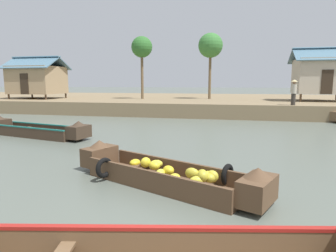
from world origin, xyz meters
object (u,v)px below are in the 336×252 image
(palm_tree_mid, at_px, (210,46))
(palm_tree_far, at_px, (142,48))
(cargo_boat_upstream, at_px, (36,130))
(vendor_person, at_px, (294,91))
(stilt_house_left, at_px, (37,79))
(banana_boat, at_px, (165,173))
(stilt_house_mid_left, at_px, (321,75))

(palm_tree_mid, relative_size, palm_tree_far, 1.05)
(cargo_boat_upstream, bearing_deg, vendor_person, 34.67)
(palm_tree_far, relative_size, vendor_person, 3.35)
(cargo_boat_upstream, height_order, palm_tree_far, palm_tree_far)
(stilt_house_left, bearing_deg, cargo_boat_upstream, -54.11)
(palm_tree_mid, relative_size, vendor_person, 3.51)
(banana_boat, distance_m, stilt_house_mid_left, 20.87)
(vendor_person, bearing_deg, stilt_house_mid_left, 60.70)
(stilt_house_left, relative_size, stilt_house_mid_left, 1.08)
(stilt_house_mid_left, bearing_deg, vendor_person, -119.30)
(stilt_house_left, height_order, palm_tree_mid, palm_tree_mid)
(banana_boat, bearing_deg, cargo_boat_upstream, 145.38)
(banana_boat, height_order, palm_tree_mid, palm_tree_mid)
(stilt_house_left, relative_size, palm_tree_far, 0.87)
(cargo_boat_upstream, height_order, palm_tree_mid, palm_tree_mid)
(palm_tree_far, bearing_deg, cargo_boat_upstream, -92.92)
(stilt_house_mid_left, bearing_deg, palm_tree_mid, 171.28)
(stilt_house_mid_left, bearing_deg, palm_tree_far, 179.81)
(banana_boat, relative_size, stilt_house_mid_left, 1.13)
(banana_boat, height_order, cargo_boat_upstream, cargo_boat_upstream)
(stilt_house_mid_left, distance_m, palm_tree_mid, 9.36)
(banana_boat, height_order, stilt_house_mid_left, stilt_house_mid_left)
(palm_tree_mid, height_order, vendor_person, palm_tree_mid)
(cargo_boat_upstream, bearing_deg, stilt_house_mid_left, 41.78)
(cargo_boat_upstream, relative_size, palm_tree_far, 1.04)
(stilt_house_mid_left, xyz_separation_m, vendor_person, (-2.88, -5.14, -1.11))
(cargo_boat_upstream, relative_size, stilt_house_left, 1.19)
(palm_tree_mid, xyz_separation_m, vendor_person, (5.99, -6.50, -3.76))
(stilt_house_left, distance_m, vendor_person, 21.94)
(stilt_house_left, bearing_deg, stilt_house_mid_left, 3.60)
(banana_boat, distance_m, palm_tree_mid, 21.07)
(vendor_person, bearing_deg, palm_tree_mid, 132.66)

